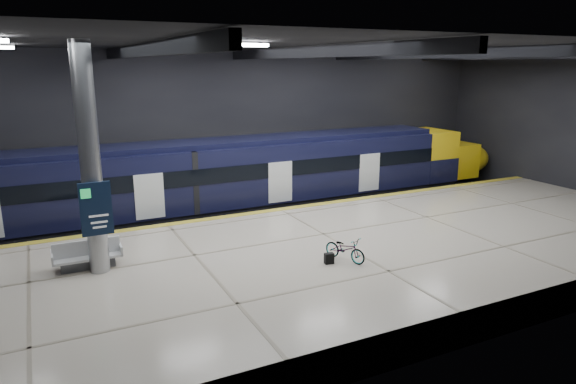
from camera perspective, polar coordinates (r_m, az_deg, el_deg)
ground at (r=20.64m, az=2.54°, el=-6.76°), size 30.00×30.00×0.00m
room_shell at (r=19.37m, az=2.72°, el=9.26°), size 30.10×16.10×8.05m
platform at (r=18.44m, az=6.33°, el=-7.60°), size 30.00×11.00×1.10m
safety_strip at (r=22.62m, az=-0.78°, el=-1.93°), size 30.00×0.40×0.01m
rails at (r=25.32m, az=-3.46°, el=-2.62°), size 30.00×1.52×0.16m
train at (r=24.60m, az=-4.82°, el=1.62°), size 29.40×2.84×3.79m
bench at (r=17.38m, az=-21.38°, el=-6.84°), size 2.07×0.88×0.91m
bicycle at (r=16.83m, az=6.37°, el=-6.29°), size 1.07×1.62×0.80m
pannier_bag at (r=16.62m, az=4.59°, el=-7.36°), size 0.32×0.22×0.35m
info_column at (r=16.17m, az=-21.09°, el=2.89°), size 0.90×0.78×6.90m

